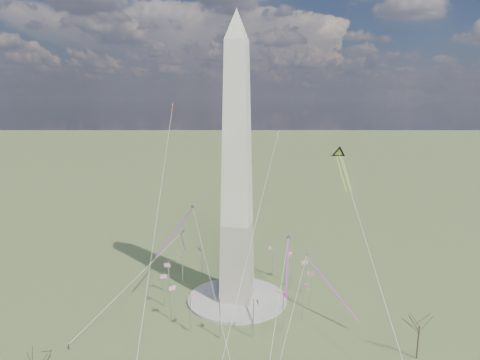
% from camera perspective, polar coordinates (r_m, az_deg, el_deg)
% --- Properties ---
extents(ground, '(2000.00, 2000.00, 0.00)m').
position_cam_1_polar(ground, '(161.74, -0.39, -15.67)').
color(ground, '#526231').
rests_on(ground, ground).
extents(plaza, '(36.00, 36.00, 0.80)m').
position_cam_1_polar(plaza, '(161.56, -0.39, -15.54)').
color(plaza, '#B1ABA2').
rests_on(plaza, ground).
extents(washington_monument, '(15.56, 15.56, 100.00)m').
position_cam_1_polar(washington_monument, '(146.81, -0.41, 1.34)').
color(washington_monument, '#A9A48E').
rests_on(washington_monument, plaza).
extents(flagpole_ring, '(54.40, 54.40, 13.00)m').
position_cam_1_polar(flagpole_ring, '(158.63, -0.39, -13.32)').
color(flagpole_ring, silver).
rests_on(flagpole_ring, ground).
extents(tree_near, '(8.47, 8.47, 14.82)m').
position_cam_1_polar(tree_near, '(134.68, 22.81, -17.27)').
color(tree_near, '#3E3026').
rests_on(tree_near, ground).
extents(tree_far, '(8.51, 8.51, 14.89)m').
position_cam_1_polar(tree_far, '(120.97, -25.13, -20.84)').
color(tree_far, '#3E3026').
rests_on(tree_far, ground).
extents(person_west, '(0.83, 0.67, 1.62)m').
position_cam_1_polar(person_west, '(142.99, -21.89, -19.93)').
color(person_west, gray).
rests_on(person_west, ground).
extents(kite_delta_black, '(7.72, 16.72, 13.61)m').
position_cam_1_polar(kite_delta_black, '(156.03, 13.12, 3.18)').
color(kite_delta_black, black).
rests_on(kite_delta_black, ground).
extents(kite_diamond_purple, '(1.72, 2.90, 8.92)m').
position_cam_1_polar(kite_diamond_purple, '(160.55, -7.66, -7.20)').
color(kite_diamond_purple, navy).
rests_on(kite_diamond_purple, ground).
extents(kite_streamer_left, '(2.44, 19.38, 13.30)m').
position_cam_1_polar(kite_streamer_left, '(137.81, 6.38, -10.35)').
color(kite_streamer_left, '#FF2830').
rests_on(kite_streamer_left, ground).
extents(kite_streamer_mid, '(8.92, 19.79, 14.31)m').
position_cam_1_polar(kite_streamer_mid, '(158.34, -7.97, -5.82)').
color(kite_streamer_mid, '#FF2830').
rests_on(kite_streamer_mid, ground).
extents(kite_streamer_right, '(18.17, 16.25, 15.82)m').
position_cam_1_polar(kite_streamer_right, '(149.20, 11.05, -12.51)').
color(kite_streamer_right, '#FF2830').
rests_on(kite_streamer_right, ground).
extents(kite_small_red, '(1.20, 1.96, 4.50)m').
position_cam_1_polar(kite_small_red, '(185.18, -8.93, 9.92)').
color(kite_small_red, red).
rests_on(kite_small_red, ground).
extents(kite_small_white, '(1.25, 1.71, 4.33)m').
position_cam_1_polar(kite_small_white, '(190.19, 5.12, 6.26)').
color(kite_small_white, white).
rests_on(kite_small_white, ground).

